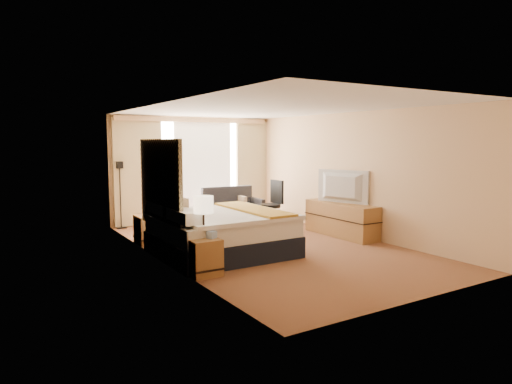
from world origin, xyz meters
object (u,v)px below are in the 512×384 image
loveseat (232,212)px  floor_lamp (120,181)px  lamp_right (150,194)px  nightstand_left (203,257)px  nightstand_right (148,229)px  bed (221,233)px  lamp_left (203,206)px  media_dresser (341,219)px  desk_chair (272,207)px  television (340,187)px

loveseat → floor_lamp: size_ratio=0.95×
lamp_right → nightstand_left: bearing=-90.9°
nightstand_left → floor_lamp: floor_lamp is taller
nightstand_right → bed: size_ratio=0.25×
lamp_left → nightstand_left: bearing=-132.9°
media_dresser → lamp_right: lamp_right is taller
nightstand_left → bed: bearing=49.8°
bed → lamp_right: 1.81m
loveseat → desk_chair: 1.16m
nightstand_right → floor_lamp: (-0.03, 1.85, 0.81)m
lamp_left → television: (3.60, 1.00, 0.01)m
bed → desk_chair: 2.64m
nightstand_right → media_dresser: 3.97m
nightstand_left → loveseat: size_ratio=0.38×
media_dresser → loveseat: (-1.28, 2.49, -0.06)m
loveseat → desk_chair: (0.51, -1.02, 0.20)m
lamp_left → loveseat: bearing=55.8°
desk_chair → television: (0.72, -1.47, 0.55)m
nightstand_left → nightstand_right: 2.50m
media_dresser → bed: bearing=-178.1°
media_dresser → bed: bed is taller
nightstand_right → floor_lamp: bearing=90.9°
bed → media_dresser: bearing=1.9°
desk_chair → television: television is taller
nightstand_left → media_dresser: media_dresser is taller
television → loveseat: bearing=9.9°
lamp_right → desk_chair: bearing=0.7°
media_dresser → floor_lamp: size_ratio=1.17×
nightstand_right → desk_chair: 2.94m
lamp_left → television: television is taller
desk_chair → lamp_left: size_ratio=1.76×
nightstand_right → bed: bed is taller
loveseat → floor_lamp: bearing=165.8°
lamp_right → television: bearing=-21.6°
desk_chair → lamp_left: (-2.89, -2.47, 0.54)m
loveseat → lamp_left: bearing=-120.2°
nightstand_right → floor_lamp: 2.02m
floor_lamp → lamp_right: bearing=-87.8°
media_dresser → lamp_right: bearing=158.6°
media_dresser → television: bearing=173.2°
television → bed: bearing=75.7°
bed → floor_lamp: bearing=103.9°
nightstand_left → nightstand_right: bearing=90.0°
nightstand_left → bed: bed is taller
nightstand_left → media_dresser: (3.70, 1.05, 0.07)m
desk_chair → nightstand_right: bearing=176.5°
floor_lamp → lamp_right: floor_lamp is taller
desk_chair → lamp_right: 2.93m
floor_lamp → lamp_right: (0.07, -1.86, -0.12)m
media_dresser → loveseat: loveseat is taller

